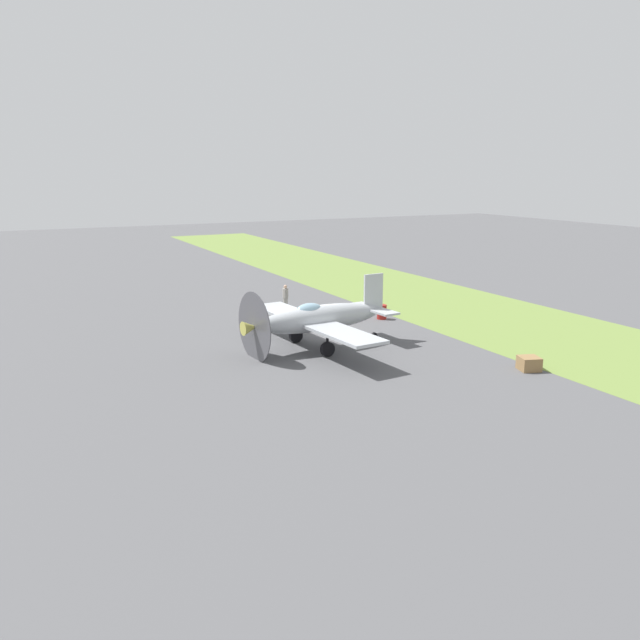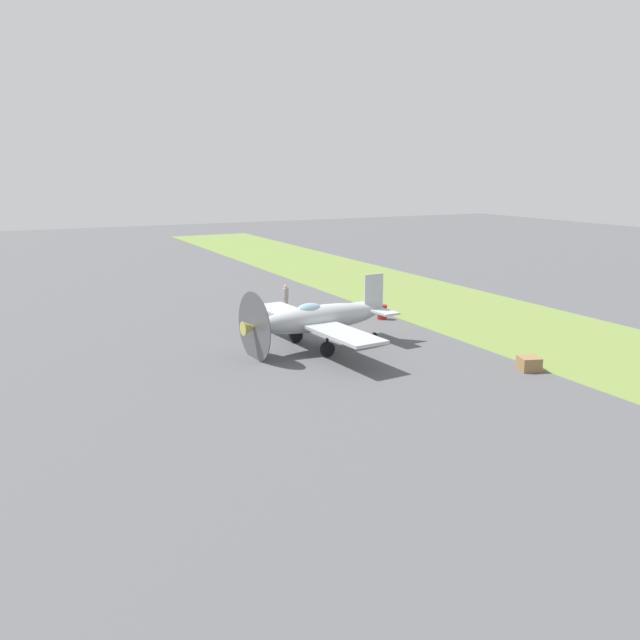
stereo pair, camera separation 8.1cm
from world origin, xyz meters
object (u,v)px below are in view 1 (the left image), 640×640
(ground_crew_chief, at_px, (285,297))
(fuel_drum, at_px, (382,312))
(supply_crate, at_px, (529,364))
(airplane_lead, at_px, (317,319))

(ground_crew_chief, distance_m, fuel_drum, 6.63)
(fuel_drum, height_order, supply_crate, fuel_drum)
(airplane_lead, xyz_separation_m, ground_crew_chief, (9.22, -2.27, -0.68))
(ground_crew_chief, relative_size, supply_crate, 1.92)
(fuel_drum, distance_m, supply_crate, 12.12)
(fuel_drum, bearing_deg, ground_crew_chief, 41.35)
(supply_crate, bearing_deg, ground_crew_chief, 15.72)
(airplane_lead, distance_m, ground_crew_chief, 9.52)
(ground_crew_chief, bearing_deg, airplane_lead, -166.32)
(airplane_lead, xyz_separation_m, fuel_drum, (4.25, -6.65, -1.14))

